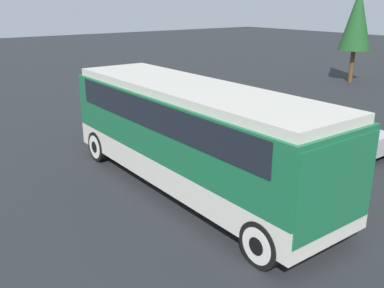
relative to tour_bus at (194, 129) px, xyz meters
The scene contains 4 objects.
ground_plane 1.85m from the tour_bus, behind, with size 120.00×120.00×0.00m, color #26282B.
tour_bus is the anchor object (origin of this frame).
parked_car_near 6.45m from the tour_bus, 93.33° to the left, with size 4.80×1.90×1.43m.
tree_center 20.62m from the tour_bus, 111.83° to the left, with size 2.06×2.06×6.17m.
Camera 1 is at (9.22, -6.88, 5.23)m, focal length 40.00 mm.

